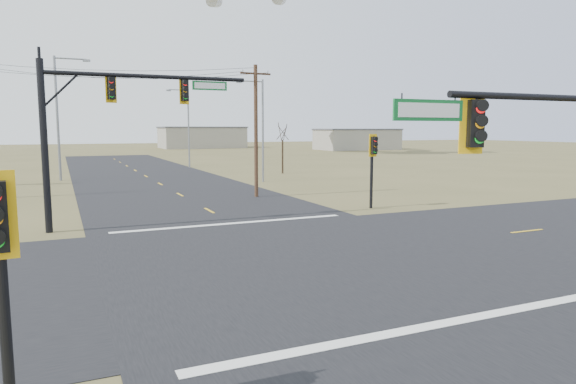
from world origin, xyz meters
The scene contains 14 objects.
ground centered at (0.00, 0.00, 0.00)m, with size 320.00×320.00×0.00m, color brown.
road_ew centered at (0.00, 0.00, 0.01)m, with size 160.00×14.00×0.02m, color black.
road_ns centered at (0.00, 0.00, 0.01)m, with size 14.00×160.00×0.02m, color black.
stop_bar_near centered at (0.00, -7.50, 0.03)m, with size 12.00×0.40×0.01m, color silver.
stop_bar_far centered at (0.00, 7.50, 0.03)m, with size 12.00×0.40×0.01m, color silver.
mast_arm_far centered at (-5.69, 8.92, 5.67)m, with size 9.78×0.59×7.92m.
pedestal_signal_ne centered at (9.28, 8.95, 3.28)m, with size 0.59×0.51×4.51m.
utility_pole_near centered at (4.71, 16.72, 4.77)m, with size 2.24×0.26×9.16m.
streetlight_a centered at (8.71, 26.22, 5.13)m, with size 2.54×0.26×9.14m.
streetlight_b centered at (6.51, 45.67, 5.42)m, with size 2.69×0.29×9.65m.
streetlight_c centered at (-7.64, 35.01, 6.39)m, with size 3.18×0.46×11.37m.
bare_tree_c centered at (14.10, 33.75, 4.52)m, with size 2.70×2.70×5.76m.
warehouse_mid centered at (25.00, 110.00, 2.50)m, with size 20.00×12.00×5.00m, color gray.
warehouse_right centered at (55.00, 85.00, 2.25)m, with size 18.00×10.00×4.50m, color gray.
Camera 1 is at (-7.87, -17.03, 4.80)m, focal length 32.00 mm.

